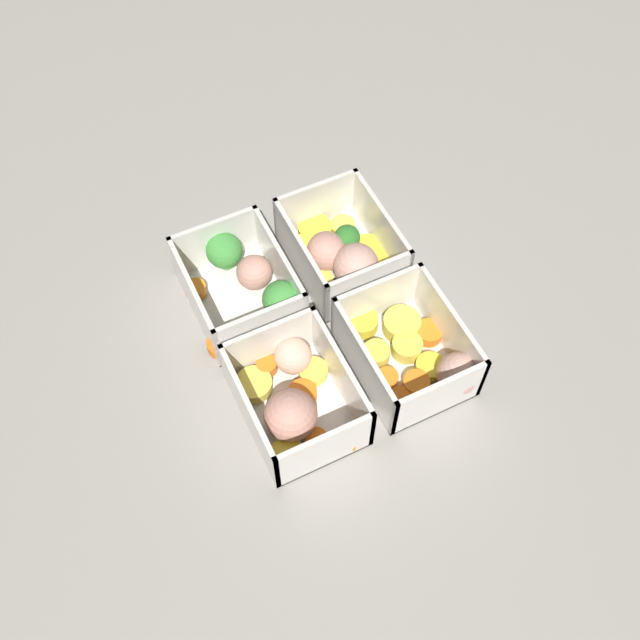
# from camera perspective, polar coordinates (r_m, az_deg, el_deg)

# --- Properties ---
(ground_plane) EXTENTS (4.00, 4.00, 0.00)m
(ground_plane) POSITION_cam_1_polar(r_m,az_deg,el_deg) (0.79, 0.00, -0.89)
(ground_plane) COLOR gray
(container_near_left) EXTENTS (0.14, 0.11, 0.07)m
(container_near_left) POSITION_cam_1_polar(r_m,az_deg,el_deg) (0.80, -5.76, 2.72)
(container_near_left) COLOR silver
(container_near_left) RESTS_ON ground_plane
(container_near_right) EXTENTS (0.14, 0.11, 0.07)m
(container_near_right) POSITION_cam_1_polar(r_m,az_deg,el_deg) (0.73, -2.08, -6.08)
(container_near_right) COLOR silver
(container_near_right) RESTS_ON ground_plane
(container_far_left) EXTENTS (0.14, 0.11, 0.07)m
(container_far_left) POSITION_cam_1_polar(r_m,az_deg,el_deg) (0.82, 1.62, 5.18)
(container_far_left) COLOR silver
(container_far_left) RESTS_ON ground_plane
(container_far_right) EXTENTS (0.15, 0.11, 0.07)m
(container_far_right) POSITION_cam_1_polar(r_m,az_deg,el_deg) (0.76, 7.14, -2.57)
(container_far_right) COLOR silver
(container_far_right) RESTS_ON ground_plane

